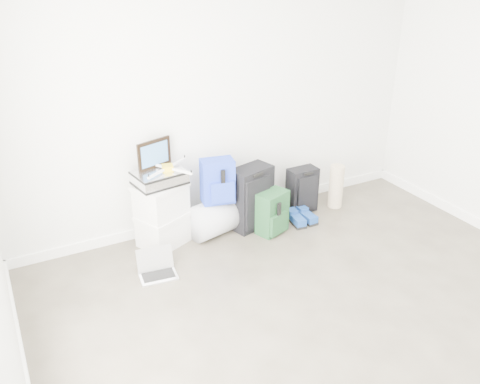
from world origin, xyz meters
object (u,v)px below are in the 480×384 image
duffel_bag (217,216)px  laptop (157,269)px  large_suitcase (252,198)px  carry_on (302,190)px  boxes_stack (162,214)px  briefcase (159,177)px

duffel_bag → laptop: bearing=-165.2°
large_suitcase → carry_on: (0.67, 0.05, -0.08)m
carry_on → boxes_stack: bearing=177.3°
boxes_stack → carry_on: size_ratio=1.28×
briefcase → laptop: 0.85m
boxes_stack → carry_on: (1.60, -0.06, -0.07)m
boxes_stack → laptop: bearing=-140.7°
carry_on → laptop: carry_on is taller
duffel_bag → carry_on: size_ratio=1.18×
briefcase → carry_on: briefcase is taller
duffel_bag → boxes_stack: bearing=161.7°
boxes_stack → large_suitcase: bearing=-30.3°
large_suitcase → boxes_stack: bearing=158.2°
boxes_stack → duffel_bag: boxes_stack is taller
carry_on → large_suitcase: bearing=-176.6°
laptop → briefcase: bearing=70.1°
duffel_bag → briefcase: bearing=161.7°
boxes_stack → large_suitcase: (0.93, -0.10, 0.01)m
carry_on → laptop: (-1.84, -0.42, -0.20)m
laptop → carry_on: bearing=19.7°
duffel_bag → carry_on: carry_on is taller
duffel_bag → laptop: size_ratio=1.69×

